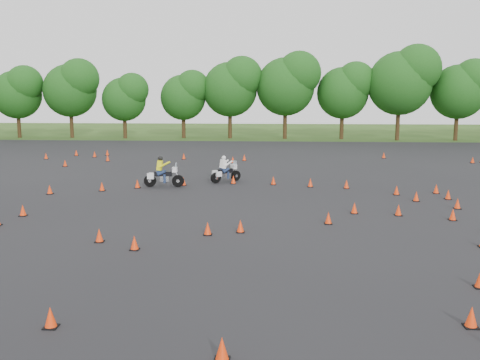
% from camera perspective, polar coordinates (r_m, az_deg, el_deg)
% --- Properties ---
extents(ground, '(140.00, 140.00, 0.00)m').
position_cam_1_polar(ground, '(20.37, -0.72, -5.15)').
color(ground, '#2D5119').
rests_on(ground, ground).
extents(asphalt_pad, '(62.00, 62.00, 0.00)m').
position_cam_1_polar(asphalt_pad, '(26.21, 0.28, -1.88)').
color(asphalt_pad, black).
rests_on(asphalt_pad, ground).
extents(treeline, '(86.92, 31.99, 10.62)m').
position_cam_1_polar(treeline, '(55.09, 4.47, 8.67)').
color(treeline, '#1A4C15').
rests_on(treeline, ground).
extents(traffic_cones, '(36.48, 33.59, 0.45)m').
position_cam_1_polar(traffic_cones, '(25.98, 0.34, -1.47)').
color(traffic_cones, '#FF380A').
rests_on(traffic_cones, asphalt_pad).
extents(rider_yellow, '(2.21, 0.74, 1.69)m').
position_cam_1_polar(rider_yellow, '(29.33, -8.13, 0.90)').
color(rider_yellow, yellow).
rests_on(rider_yellow, ground).
extents(rider_white, '(1.92, 1.74, 1.54)m').
position_cam_1_polar(rider_white, '(30.70, -1.54, 1.22)').
color(rider_white, white).
rests_on(rider_white, ground).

